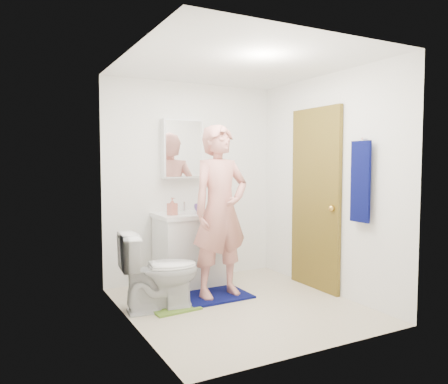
{
  "coord_description": "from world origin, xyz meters",
  "views": [
    {
      "loc": [
        -2.15,
        -3.73,
        1.44
      ],
      "look_at": [
        -0.05,
        0.25,
        1.13
      ],
      "focal_mm": 35.0,
      "sensor_mm": 36.0,
      "label": 1
    }
  ],
  "objects_px": {
    "vanity_cabinet": "(190,251)",
    "soap_dispenser": "(172,206)",
    "medicine_cabinet": "(182,149)",
    "toilet": "(160,271)",
    "towel": "(360,182)",
    "man": "(220,211)",
    "toothbrush_cup": "(199,208)"
  },
  "relations": [
    {
      "from": "man",
      "to": "vanity_cabinet",
      "type": "bearing_deg",
      "value": 93.9
    },
    {
      "from": "vanity_cabinet",
      "to": "towel",
      "type": "height_order",
      "value": "towel"
    },
    {
      "from": "vanity_cabinet",
      "to": "toothbrush_cup",
      "type": "relative_size",
      "value": 6.98
    },
    {
      "from": "vanity_cabinet",
      "to": "medicine_cabinet",
      "type": "height_order",
      "value": "medicine_cabinet"
    },
    {
      "from": "toothbrush_cup",
      "to": "soap_dispenser",
      "type": "bearing_deg",
      "value": -154.3
    },
    {
      "from": "towel",
      "to": "toothbrush_cup",
      "type": "relative_size",
      "value": 6.98
    },
    {
      "from": "medicine_cabinet",
      "to": "towel",
      "type": "distance_m",
      "value": 2.11
    },
    {
      "from": "toilet",
      "to": "soap_dispenser",
      "type": "distance_m",
      "value": 0.87
    },
    {
      "from": "medicine_cabinet",
      "to": "toilet",
      "type": "bearing_deg",
      "value": -124.74
    },
    {
      "from": "medicine_cabinet",
      "to": "toilet",
      "type": "height_order",
      "value": "medicine_cabinet"
    },
    {
      "from": "medicine_cabinet",
      "to": "towel",
      "type": "bearing_deg",
      "value": -55.39
    },
    {
      "from": "man",
      "to": "soap_dispenser",
      "type": "bearing_deg",
      "value": 119.32
    },
    {
      "from": "towel",
      "to": "toothbrush_cup",
      "type": "height_order",
      "value": "towel"
    },
    {
      "from": "soap_dispenser",
      "to": "man",
      "type": "relative_size",
      "value": 0.11
    },
    {
      "from": "man",
      "to": "toothbrush_cup",
      "type": "bearing_deg",
      "value": 78.31
    },
    {
      "from": "vanity_cabinet",
      "to": "soap_dispenser",
      "type": "relative_size",
      "value": 4.1
    },
    {
      "from": "toothbrush_cup",
      "to": "toilet",
      "type": "bearing_deg",
      "value": -135.22
    },
    {
      "from": "toilet",
      "to": "vanity_cabinet",
      "type": "bearing_deg",
      "value": -36.73
    },
    {
      "from": "medicine_cabinet",
      "to": "man",
      "type": "xyz_separation_m",
      "value": [
        0.1,
        -0.8,
        -0.67
      ]
    },
    {
      "from": "towel",
      "to": "soap_dispenser",
      "type": "bearing_deg",
      "value": 135.51
    },
    {
      "from": "soap_dispenser",
      "to": "man",
      "type": "height_order",
      "value": "man"
    },
    {
      "from": "medicine_cabinet",
      "to": "man",
      "type": "height_order",
      "value": "medicine_cabinet"
    },
    {
      "from": "towel",
      "to": "man",
      "type": "distance_m",
      "value": 1.45
    },
    {
      "from": "toothbrush_cup",
      "to": "man",
      "type": "relative_size",
      "value": 0.06
    },
    {
      "from": "vanity_cabinet",
      "to": "soap_dispenser",
      "type": "bearing_deg",
      "value": -162.17
    },
    {
      "from": "medicine_cabinet",
      "to": "soap_dispenser",
      "type": "height_order",
      "value": "medicine_cabinet"
    },
    {
      "from": "towel",
      "to": "soap_dispenser",
      "type": "relative_size",
      "value": 4.1
    },
    {
      "from": "vanity_cabinet",
      "to": "medicine_cabinet",
      "type": "bearing_deg",
      "value": 90.0
    },
    {
      "from": "towel",
      "to": "man",
      "type": "height_order",
      "value": "man"
    },
    {
      "from": "vanity_cabinet",
      "to": "man",
      "type": "distance_m",
      "value": 0.79
    },
    {
      "from": "vanity_cabinet",
      "to": "towel",
      "type": "xyz_separation_m",
      "value": [
        1.18,
        -1.48,
        0.85
      ]
    },
    {
      "from": "soap_dispenser",
      "to": "toilet",
      "type": "bearing_deg",
      "value": -122.06
    }
  ]
}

